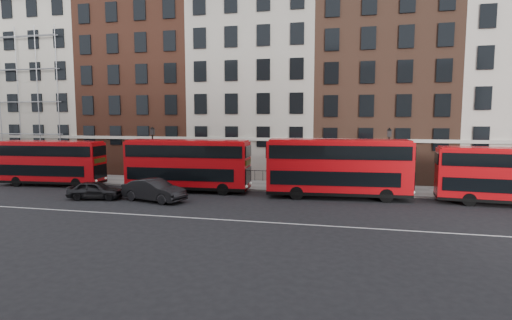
% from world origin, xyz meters
% --- Properties ---
extents(ground, '(120.00, 120.00, 0.00)m').
position_xyz_m(ground, '(0.00, 0.00, 0.00)').
color(ground, black).
rests_on(ground, ground).
extents(pavement, '(80.00, 5.00, 0.15)m').
position_xyz_m(pavement, '(0.00, 10.50, 0.07)').
color(pavement, gray).
rests_on(pavement, ground).
extents(kerb, '(80.00, 0.30, 0.16)m').
position_xyz_m(kerb, '(0.00, 8.00, 0.08)').
color(kerb, gray).
rests_on(kerb, ground).
extents(road_centre_line, '(70.00, 0.12, 0.01)m').
position_xyz_m(road_centre_line, '(0.00, -2.00, 0.01)').
color(road_centre_line, white).
rests_on(road_centre_line, ground).
extents(building_terrace, '(64.00, 11.95, 22.00)m').
position_xyz_m(building_terrace, '(-0.31, 17.88, 10.24)').
color(building_terrace, '#BCB5A3').
rests_on(building_terrace, ground).
extents(bus_a, '(9.97, 3.02, 4.13)m').
position_xyz_m(bus_a, '(-17.14, 6.46, 2.22)').
color(bus_a, red).
rests_on(bus_a, ground).
extents(bus_b, '(10.59, 3.04, 4.40)m').
position_xyz_m(bus_b, '(-3.63, 6.46, 2.36)').
color(bus_b, red).
rests_on(bus_b, ground).
extents(bus_c, '(11.10, 3.40, 4.60)m').
position_xyz_m(bus_c, '(8.85, 6.46, 2.47)').
color(bus_c, red).
rests_on(bus_c, ground).
extents(bus_d, '(10.02, 3.15, 4.15)m').
position_xyz_m(bus_d, '(20.97, 6.47, 2.22)').
color(bus_d, red).
rests_on(bus_d, ground).
extents(car_rear, '(4.36, 2.41, 1.41)m').
position_xyz_m(car_rear, '(-9.29, 1.83, 0.70)').
color(car_rear, black).
rests_on(car_rear, ground).
extents(car_front, '(5.35, 3.00, 1.67)m').
position_xyz_m(car_front, '(-4.54, 2.18, 0.83)').
color(car_front, black).
rests_on(car_front, ground).
extents(lamp_post_left, '(0.44, 0.44, 5.33)m').
position_xyz_m(lamp_post_left, '(-7.76, 8.32, 3.08)').
color(lamp_post_left, black).
rests_on(lamp_post_left, pavement).
extents(lamp_post_right, '(0.44, 0.44, 5.33)m').
position_xyz_m(lamp_post_right, '(12.89, 9.14, 3.08)').
color(lamp_post_right, black).
rests_on(lamp_post_right, pavement).
extents(iron_railings, '(6.60, 0.06, 1.00)m').
position_xyz_m(iron_railings, '(0.00, 12.70, 0.65)').
color(iron_railings, black).
rests_on(iron_railings, pavement).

